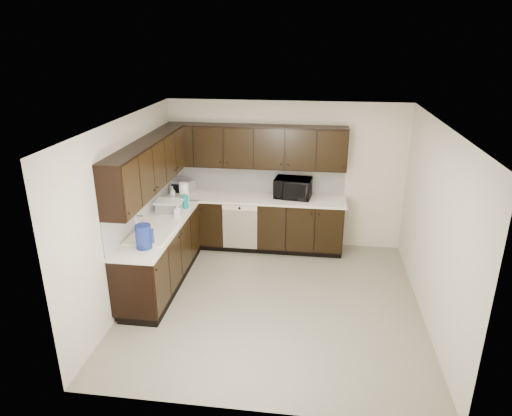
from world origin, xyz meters
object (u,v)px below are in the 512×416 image
Objects in this scene: toaster_oven at (182,186)px; blue_pitcher at (144,237)px; microwave at (293,188)px; sink at (152,238)px; storage_bin at (169,206)px.

blue_pitcher reaches higher than toaster_oven.
microwave is at bearing 17.86° from toaster_oven.
sink is 0.89m from storage_bin.
microwave is 1.93× the size of blue_pitcher.
blue_pitcher is at bearing -82.26° from sink.
toaster_oven is 0.92× the size of storage_bin.
microwave is at bearing 25.62° from storage_bin.
blue_pitcher is (-1.77, -2.19, -0.01)m from microwave.
blue_pitcher is (0.09, -1.30, 0.08)m from storage_bin.
toaster_oven is at bearing 95.45° from blue_pitcher.
sink is at bearing -70.17° from toaster_oven.
microwave reaches higher than toaster_oven.
storage_bin is (-0.03, 0.88, 0.14)m from sink.
blue_pitcher is at bearing -86.18° from storage_bin.
toaster_oven is (-0.07, 1.76, 0.18)m from sink.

